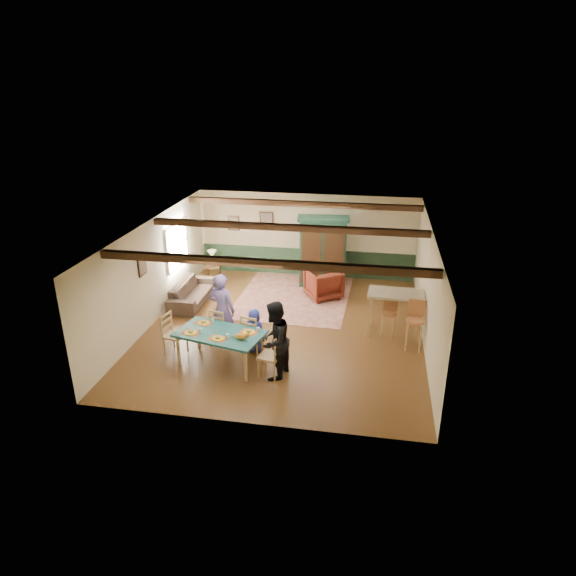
% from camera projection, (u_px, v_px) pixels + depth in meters
% --- Properties ---
extents(floor, '(8.00, 8.00, 0.00)m').
position_uv_depth(floor, '(284.00, 329.00, 13.34)').
color(floor, '#513116').
rests_on(floor, ground).
extents(wall_back, '(7.00, 0.02, 2.70)m').
position_uv_depth(wall_back, '(307.00, 236.00, 16.47)').
color(wall_back, beige).
rests_on(wall_back, floor).
extents(wall_left, '(0.02, 8.00, 2.70)m').
position_uv_depth(wall_left, '(153.00, 272.00, 13.38)').
color(wall_left, beige).
rests_on(wall_left, floor).
extents(wall_right, '(0.02, 8.00, 2.70)m').
position_uv_depth(wall_right, '(428.00, 290.00, 12.27)').
color(wall_right, beige).
rests_on(wall_right, floor).
extents(ceiling, '(7.00, 8.00, 0.02)m').
position_uv_depth(ceiling, '(284.00, 228.00, 12.31)').
color(ceiling, silver).
rests_on(ceiling, wall_back).
extents(wainscot_back, '(6.95, 0.03, 0.90)m').
position_uv_depth(wainscot_back, '(306.00, 262.00, 16.80)').
color(wainscot_back, '#1C3320').
rests_on(wainscot_back, floor).
extents(ceiling_beam_front, '(6.95, 0.16, 0.16)m').
position_uv_depth(ceiling_beam_front, '(264.00, 263.00, 10.25)').
color(ceiling_beam_front, black).
rests_on(ceiling_beam_front, ceiling).
extents(ceiling_beam_mid, '(6.95, 0.16, 0.16)m').
position_uv_depth(ceiling_beam_mid, '(287.00, 227.00, 12.71)').
color(ceiling_beam_mid, black).
rests_on(ceiling_beam_mid, ceiling).
extents(ceiling_beam_back, '(6.95, 0.16, 0.16)m').
position_uv_depth(ceiling_beam_back, '(302.00, 204.00, 15.08)').
color(ceiling_beam_back, black).
rests_on(ceiling_beam_back, ceiling).
extents(window_left, '(0.06, 1.60, 1.30)m').
position_uv_depth(window_left, '(177.00, 245.00, 14.85)').
color(window_left, white).
rests_on(window_left, wall_left).
extents(picture_left_wall, '(0.04, 0.42, 0.52)m').
position_uv_depth(picture_left_wall, '(142.00, 265.00, 12.68)').
color(picture_left_wall, gray).
rests_on(picture_left_wall, wall_left).
extents(picture_back_a, '(0.45, 0.04, 0.55)m').
position_uv_depth(picture_back_a, '(267.00, 220.00, 16.48)').
color(picture_back_a, gray).
rests_on(picture_back_a, wall_back).
extents(picture_back_b, '(0.38, 0.04, 0.48)m').
position_uv_depth(picture_back_b, '(234.00, 223.00, 16.71)').
color(picture_back_b, gray).
rests_on(picture_back_b, wall_back).
extents(dining_table, '(2.11, 1.47, 0.80)m').
position_uv_depth(dining_table, '(221.00, 349.00, 11.55)').
color(dining_table, '#1A5352').
rests_on(dining_table, floor).
extents(dining_chair_far_left, '(0.54, 0.56, 1.01)m').
position_uv_depth(dining_chair_far_left, '(221.00, 327.00, 12.31)').
color(dining_chair_far_left, tan).
rests_on(dining_chair_far_left, floor).
extents(dining_chair_far_right, '(0.54, 0.56, 1.01)m').
position_uv_depth(dining_chair_far_right, '(253.00, 333.00, 12.00)').
color(dining_chair_far_right, tan).
rests_on(dining_chair_far_right, floor).
extents(dining_chair_end_left, '(0.56, 0.54, 1.01)m').
position_uv_depth(dining_chair_end_left, '(175.00, 334.00, 11.95)').
color(dining_chair_end_left, tan).
rests_on(dining_chair_end_left, floor).
extents(dining_chair_end_right, '(0.56, 0.54, 1.01)m').
position_uv_depth(dining_chair_end_right, '(270.00, 355.00, 11.06)').
color(dining_chair_end_right, tan).
rests_on(dining_chair_end_right, floor).
extents(person_man, '(0.75, 0.58, 1.83)m').
position_uv_depth(person_man, '(222.00, 310.00, 12.23)').
color(person_man, '#715DA0').
rests_on(person_man, floor).
extents(person_woman, '(0.84, 0.98, 1.75)m').
position_uv_depth(person_woman, '(274.00, 341.00, 10.88)').
color(person_woman, black).
rests_on(person_woman, floor).
extents(person_child, '(0.59, 0.45, 1.07)m').
position_uv_depth(person_child, '(254.00, 331.00, 12.06)').
color(person_child, navy).
rests_on(person_child, floor).
extents(cat, '(0.41, 0.23, 0.19)m').
position_uv_depth(cat, '(241.00, 336.00, 11.06)').
color(cat, '#C37722').
rests_on(cat, dining_table).
extents(place_setting_near_left, '(0.49, 0.41, 0.11)m').
position_uv_depth(place_setting_near_left, '(191.00, 331.00, 11.36)').
color(place_setting_near_left, yellow).
rests_on(place_setting_near_left, dining_table).
extents(place_setting_near_center, '(0.49, 0.41, 0.11)m').
position_uv_depth(place_setting_near_center, '(218.00, 337.00, 11.11)').
color(place_setting_near_center, yellow).
rests_on(place_setting_near_center, dining_table).
extents(place_setting_far_left, '(0.49, 0.41, 0.11)m').
position_uv_depth(place_setting_far_left, '(203.00, 321.00, 11.81)').
color(place_setting_far_left, yellow).
rests_on(place_setting_far_left, dining_table).
extents(place_setting_far_right, '(0.49, 0.41, 0.11)m').
position_uv_depth(place_setting_far_right, '(249.00, 330.00, 11.39)').
color(place_setting_far_right, yellow).
rests_on(place_setting_far_right, dining_table).
extents(area_rug, '(3.30, 3.88, 0.01)m').
position_uv_depth(area_rug, '(294.00, 297.00, 15.28)').
color(area_rug, beige).
rests_on(area_rug, floor).
extents(armoire, '(1.61, 0.77, 2.19)m').
position_uv_depth(armoire, '(323.00, 252.00, 15.74)').
color(armoire, '#132F21').
rests_on(armoire, floor).
extents(armchair, '(1.28, 1.29, 0.86)m').
position_uv_depth(armchair, '(324.00, 284.00, 15.09)').
color(armchair, '#46140E').
rests_on(armchair, floor).
extents(sofa, '(0.84, 2.09, 0.61)m').
position_uv_depth(sofa, '(192.00, 292.00, 14.82)').
color(sofa, '#3B2D25').
rests_on(sofa, floor).
extents(end_table, '(0.51, 0.51, 0.55)m').
position_uv_depth(end_table, '(213.00, 274.00, 16.28)').
color(end_table, black).
rests_on(end_table, floor).
extents(table_lamp, '(0.30, 0.30, 0.51)m').
position_uv_depth(table_lamp, '(212.00, 258.00, 16.08)').
color(table_lamp, beige).
rests_on(table_lamp, end_table).
extents(counter_table, '(1.40, 0.87, 1.13)m').
position_uv_depth(counter_table, '(394.00, 313.00, 12.88)').
color(counter_table, '#BDB493').
rests_on(counter_table, floor).
extents(bar_stool_left, '(0.42, 0.45, 1.04)m').
position_uv_depth(bar_stool_left, '(389.00, 318.00, 12.73)').
color(bar_stool_left, '#B27245').
rests_on(bar_stool_left, floor).
extents(bar_stool_right, '(0.49, 0.52, 1.22)m').
position_uv_depth(bar_stool_right, '(415.00, 326.00, 12.11)').
color(bar_stool_right, '#B27245').
rests_on(bar_stool_right, floor).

